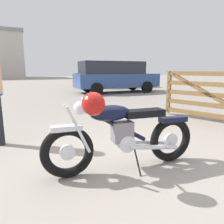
# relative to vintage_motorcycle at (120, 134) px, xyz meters

# --- Properties ---
(ground_plane) EXTENTS (80.00, 80.00, 0.00)m
(ground_plane) POSITION_rel_vintage_motorcycle_xyz_m (0.34, 0.15, -0.49)
(ground_plane) COLOR gray
(vintage_motorcycle) EXTENTS (2.08, 0.73, 1.07)m
(vintage_motorcycle) POSITION_rel_vintage_motorcycle_xyz_m (0.00, 0.00, 0.00)
(vintage_motorcycle) COLOR black
(vintage_motorcycle) RESTS_ON ground_plane
(timber_gate) EXTENTS (0.87, 2.47, 1.60)m
(timber_gate) POSITION_rel_vintage_motorcycle_xyz_m (3.41, 1.03, 0.21)
(timber_gate) COLOR brown
(timber_gate) RESTS_ON ground_plane
(silver_sedan_mid) EXTENTS (4.93, 2.55, 1.74)m
(silver_sedan_mid) POSITION_rel_vintage_motorcycle_xyz_m (5.76, 12.05, 0.45)
(silver_sedan_mid) COLOR black
(silver_sedan_mid) RESTS_ON ground_plane
(white_estate_far) EXTENTS (4.82, 2.24, 1.74)m
(white_estate_far) POSITION_rel_vintage_motorcycle_xyz_m (4.43, 8.52, 0.45)
(white_estate_far) COLOR black
(white_estate_far) RESTS_ON ground_plane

